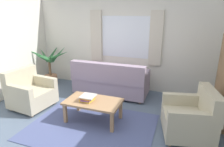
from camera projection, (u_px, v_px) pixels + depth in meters
ground_plane at (92, 127)px, 3.82m from camera, size 6.24×6.24×0.00m
wall_back at (126, 42)px, 5.45m from camera, size 5.32×0.12×2.60m
window_with_curtains at (125, 37)px, 5.33m from camera, size 1.98×0.07×1.40m
area_rug at (92, 127)px, 3.82m from camera, size 2.35×1.76×0.01m
couch at (110, 82)px, 5.17m from camera, size 1.90×0.82×0.92m
armchair_left at (30, 92)px, 4.54m from camera, size 0.91×0.93×0.88m
armchair_right at (191, 118)px, 3.47m from camera, size 0.98×0.99×0.88m
coffee_table at (93, 103)px, 3.94m from camera, size 1.10×0.64×0.44m
book_stack_on_table at (87, 98)px, 3.91m from camera, size 0.28×0.30×0.11m
potted_plant at (50, 68)px, 5.89m from camera, size 1.30×1.21×1.14m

